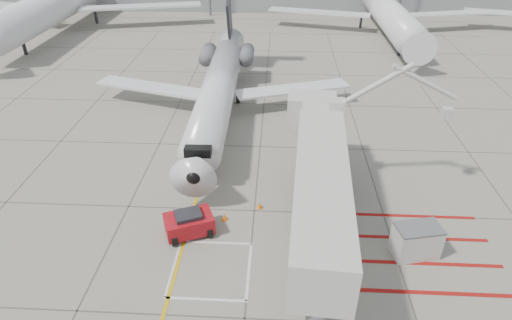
# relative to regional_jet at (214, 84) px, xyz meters

# --- Properties ---
(ground_plane) EXTENTS (260.00, 260.00, 0.00)m
(ground_plane) POSITION_rel_regional_jet_xyz_m (3.84, -14.84, -4.02)
(ground_plane) COLOR gray
(ground_plane) RESTS_ON ground
(regional_jet) EXTENTS (24.90, 31.13, 8.04)m
(regional_jet) POSITION_rel_regional_jet_xyz_m (0.00, 0.00, 0.00)
(regional_jet) COLOR silver
(regional_jet) RESTS_ON ground_plane
(jet_bridge) EXTENTS (9.73, 18.58, 7.22)m
(jet_bridge) POSITION_rel_regional_jet_xyz_m (7.40, -14.18, -0.41)
(jet_bridge) COLOR beige
(jet_bridge) RESTS_ON ground_plane
(pushback_tug) EXTENTS (3.15, 2.61, 1.58)m
(pushback_tug) POSITION_rel_regional_jet_xyz_m (0.20, -13.11, -3.23)
(pushback_tug) COLOR #A40F18
(pushback_tug) RESTS_ON ground_plane
(baggage_cart) EXTENTS (2.16, 1.67, 1.21)m
(baggage_cart) POSITION_rel_regional_jet_xyz_m (7.60, -11.55, -3.42)
(baggage_cart) COLOR slate
(baggage_cart) RESTS_ON ground_plane
(ground_power_unit) EXTENTS (2.63, 1.87, 1.90)m
(ground_power_unit) POSITION_rel_regional_jet_xyz_m (12.78, -14.13, -3.07)
(ground_power_unit) COLOR beige
(ground_power_unit) RESTS_ON ground_plane
(cone_nose) EXTENTS (0.33, 0.33, 0.46)m
(cone_nose) POSITION_rel_regional_jet_xyz_m (2.09, -11.81, -3.79)
(cone_nose) COLOR orange
(cone_nose) RESTS_ON ground_plane
(cone_side) EXTENTS (0.32, 0.32, 0.45)m
(cone_side) POSITION_rel_regional_jet_xyz_m (4.16, -10.55, -3.80)
(cone_side) COLOR orange
(cone_side) RESTS_ON ground_plane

